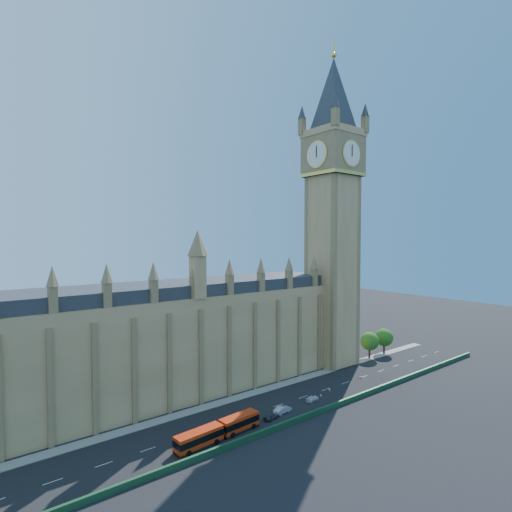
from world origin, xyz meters
TOP-DOWN VIEW (x-y plane):
  - ground at (0.00, 0.00)m, footprint 400.00×400.00m
  - palace_westminster at (-25.00, 22.00)m, footprint 120.00×20.00m
  - elizabeth_tower at (38.00, 13.99)m, footprint 20.59×20.59m
  - bridge_parapet at (0.00, -9.00)m, footprint 160.00×0.60m
  - kerb_north at (0.00, 9.50)m, footprint 160.00×3.00m
  - tree_east_near at (52.22, 10.08)m, footprint 6.00×6.00m
  - tree_east_far at (60.22, 10.08)m, footprint 6.00×6.00m
  - red_bus at (-15.62, -4.84)m, footprint 18.98×4.19m
  - car_grey at (-2.00, -4.49)m, footprint 4.01×2.01m
  - car_silver at (2.00, -3.61)m, footprint 4.71×1.95m
  - car_white at (12.05, -3.07)m, footprint 4.20×2.12m
  - cone_a at (14.00, -2.14)m, footprint 0.54×0.54m
  - cone_b at (15.47, -2.62)m, footprint 0.50×0.50m
  - cone_c at (20.12, -1.31)m, footprint 0.50×0.50m
  - cone_d at (34.00, -0.35)m, footprint 0.43×0.43m

SIDE VIEW (x-z plane):
  - ground at x=0.00m, z-range 0.00..0.00m
  - kerb_north at x=0.00m, z-range 0.00..0.16m
  - cone_d at x=34.00m, z-range 0.00..0.67m
  - cone_b at x=15.47m, z-range 0.00..0.71m
  - cone_a at x=14.00m, z-range 0.00..0.72m
  - cone_c at x=20.12m, z-range -0.01..0.77m
  - car_white at x=12.05m, z-range 0.00..1.17m
  - bridge_parapet at x=0.00m, z-range 0.00..1.20m
  - car_grey at x=-2.00m, z-range 0.00..1.31m
  - car_silver at x=2.00m, z-range 0.00..1.51m
  - red_bus at x=-15.62m, z-range 0.09..3.29m
  - tree_east_near at x=52.22m, z-range 1.39..9.89m
  - tree_east_far at x=60.22m, z-range 1.39..9.89m
  - palace_westminster at x=-25.00m, z-range -0.14..27.86m
  - elizabeth_tower at x=38.00m, z-range 2.06..107.06m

